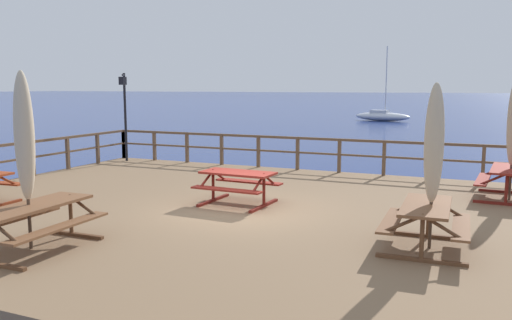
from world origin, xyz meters
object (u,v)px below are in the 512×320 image
picnic_table_back_right (426,217)px  sailboat_distant (382,116)px  picnic_table_mid_right (238,181)px  lamp_post_hooked (124,104)px  picnic_table_front_left (33,217)px  patio_umbrella_tall_front (24,137)px  patio_umbrella_tall_mid_left (434,144)px  picnic_table_mid_centre (508,176)px

picnic_table_back_right → sailboat_distant: (-9.42, 47.16, -0.92)m
picnic_table_mid_right → lamp_post_hooked: size_ratio=0.55×
picnic_table_front_left → patio_umbrella_tall_front: size_ratio=0.72×
picnic_table_mid_right → sailboat_distant: bearing=96.3°
patio_umbrella_tall_mid_left → picnic_table_mid_centre: bearing=75.0°
picnic_table_mid_centre → picnic_table_mid_right: bearing=-151.2°
lamp_post_hooked → patio_umbrella_tall_mid_left: bearing=-29.7°
picnic_table_front_left → patio_umbrella_tall_mid_left: size_ratio=0.78×
picnic_table_front_left → picnic_table_mid_right: 4.78m
picnic_table_mid_right → patio_umbrella_tall_front: bearing=-110.9°
picnic_table_back_right → lamp_post_hooked: 13.03m
picnic_table_back_right → patio_umbrella_tall_mid_left: 1.23m
picnic_table_front_left → picnic_table_back_right: 6.60m
patio_umbrella_tall_front → patio_umbrella_tall_mid_left: patio_umbrella_tall_front is taller
lamp_post_hooked → picnic_table_front_left: bearing=-60.7°
picnic_table_back_right → sailboat_distant: size_ratio=0.24×
picnic_table_front_left → picnic_table_back_right: (6.03, 2.69, -0.01)m
patio_umbrella_tall_front → lamp_post_hooked: (-5.08, 9.20, 0.21)m
picnic_table_mid_right → picnic_table_back_right: bearing=-22.4°
sailboat_distant → patio_umbrella_tall_mid_left: bearing=-78.6°
patio_umbrella_tall_front → lamp_post_hooked: 10.51m
picnic_table_mid_centre → picnic_table_mid_right: same height
picnic_table_mid_centre → picnic_table_mid_right: (-5.76, -3.16, -0.01)m
patio_umbrella_tall_front → patio_umbrella_tall_mid_left: 6.76m
picnic_table_mid_centre → picnic_table_front_left: bearing=-134.1°
picnic_table_back_right → patio_umbrella_tall_mid_left: (0.07, 0.07, 1.22)m
picnic_table_mid_right → sailboat_distant: 45.65m
patio_umbrella_tall_front → sailboat_distant: size_ratio=0.39×
picnic_table_back_right → patio_umbrella_tall_mid_left: size_ratio=0.67×
picnic_table_back_right → picnic_table_mid_right: bearing=157.6°
picnic_table_mid_centre → patio_umbrella_tall_front: bearing=-134.3°
picnic_table_front_left → patio_umbrella_tall_front: bearing=-173.7°
patio_umbrella_tall_front → lamp_post_hooked: lamp_post_hooked is taller
picnic_table_back_right → lamp_post_hooked: lamp_post_hooked is taller
picnic_table_back_right → picnic_table_mid_right: size_ratio=1.06×
picnic_table_mid_right → lamp_post_hooked: bearing=145.4°
patio_umbrella_tall_mid_left → sailboat_distant: bearing=101.4°
lamp_post_hooked → sailboat_distant: sailboat_distant is taller
patio_umbrella_tall_front → sailboat_distant: (-3.32, 49.86, -2.27)m
picnic_table_mid_centre → patio_umbrella_tall_mid_left: size_ratio=0.72×
picnic_table_mid_right → patio_umbrella_tall_front: patio_umbrella_tall_front is taller
lamp_post_hooked → sailboat_distant: size_ratio=0.41×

